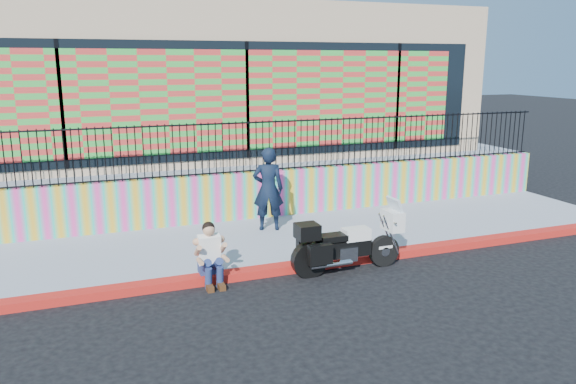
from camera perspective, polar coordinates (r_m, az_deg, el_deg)
name	(u,v)px	position (r m, az deg, el deg)	size (l,w,h in m)	color
ground	(313,268)	(10.61, 2.55, -7.74)	(90.00, 90.00, 0.00)	black
red_curb	(313,264)	(10.58, 2.55, -7.36)	(16.00, 0.30, 0.15)	#AE0C1C
sidewalk	(283,239)	(12.03, -0.55, -4.80)	(16.00, 3.00, 0.15)	#8A92A6
mural_wall	(259,194)	(13.32, -2.93, -0.25)	(16.00, 0.20, 1.10)	#F13F9D
metal_fence	(259,146)	(13.10, -2.99, 4.65)	(15.80, 0.04, 1.20)	black
elevated_platform	(211,162)	(18.16, -7.87, 2.99)	(16.00, 10.00, 1.25)	#8A92A6
storefront_building	(210,79)	(17.68, -7.98, 11.28)	(14.00, 8.06, 4.00)	tan
police_motorcycle	(346,243)	(10.32, 5.90, -5.14)	(2.12, 0.70, 1.32)	black
police_officer	(268,189)	(12.22, -2.03, 0.31)	(0.67, 0.44, 1.83)	black
seated_man	(211,260)	(9.81, -7.81, -6.82)	(0.54, 0.71, 1.06)	navy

